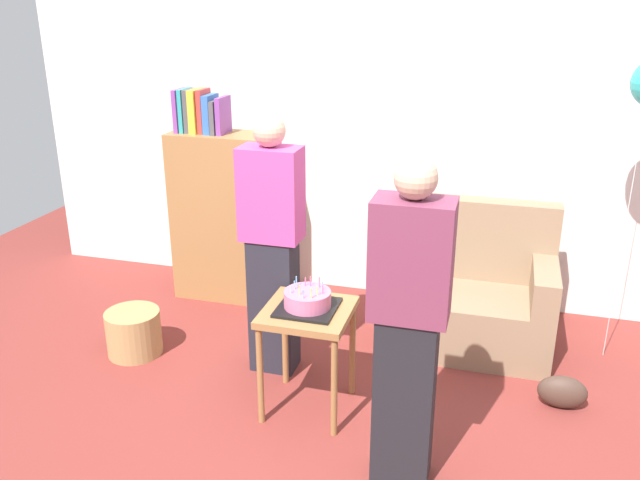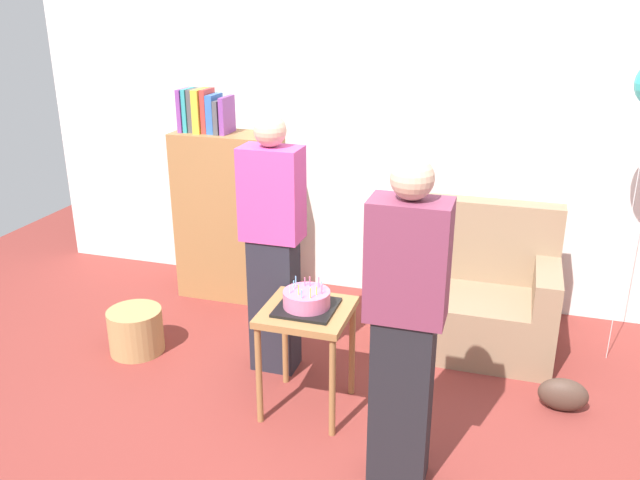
{
  "view_description": "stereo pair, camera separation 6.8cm",
  "coord_description": "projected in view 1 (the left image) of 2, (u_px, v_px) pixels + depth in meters",
  "views": [
    {
      "loc": [
        0.77,
        -2.8,
        2.26
      ],
      "look_at": [
        -0.2,
        0.56,
        0.95
      ],
      "focal_mm": 36.89,
      "sensor_mm": 36.0,
      "label": 1
    },
    {
      "loc": [
        0.83,
        -2.78,
        2.26
      ],
      "look_at": [
        -0.2,
        0.56,
        0.95
      ],
      "focal_mm": 36.89,
      "sensor_mm": 36.0,
      "label": 2
    }
  ],
  "objects": [
    {
      "name": "person_blowing_candles",
      "position": [
        272.0,
        246.0,
        3.97
      ],
      "size": [
        0.36,
        0.22,
        1.63
      ],
      "rotation": [
        0.0,
        0.0,
        -0.3
      ],
      "color": "#23232D",
      "rests_on": "ground_plane"
    },
    {
      "name": "side_table",
      "position": [
        308.0,
        325.0,
        3.65
      ],
      "size": [
        0.48,
        0.48,
        0.63
      ],
      "color": "olive",
      "rests_on": "ground_plane"
    },
    {
      "name": "ground_plane",
      "position": [
        326.0,
        445.0,
        3.51
      ],
      "size": [
        8.0,
        8.0,
        0.0
      ],
      "primitive_type": "plane",
      "color": "maroon"
    },
    {
      "name": "birthday_cake",
      "position": [
        307.0,
        301.0,
        3.6
      ],
      "size": [
        0.32,
        0.32,
        0.17
      ],
      "color": "black",
      "rests_on": "side_table"
    },
    {
      "name": "wall_back",
      "position": [
        400.0,
        125.0,
        4.88
      ],
      "size": [
        6.0,
        0.1,
        2.7
      ],
      "primitive_type": "cube",
      "color": "silver",
      "rests_on": "ground_plane"
    },
    {
      "name": "person_holding_cake",
      "position": [
        408.0,
        326.0,
        3.01
      ],
      "size": [
        0.36,
        0.22,
        1.63
      ],
      "rotation": [
        0.0,
        0.0,
        3.19
      ],
      "color": "black",
      "rests_on": "ground_plane"
    },
    {
      "name": "couch",
      "position": [
        468.0,
        295.0,
        4.46
      ],
      "size": [
        1.1,
        0.7,
        0.96
      ],
      "color": "#8C7054",
      "rests_on": "ground_plane"
    },
    {
      "name": "wicker_basket",
      "position": [
        134.0,
        332.0,
        4.37
      ],
      "size": [
        0.36,
        0.36,
        0.3
      ],
      "primitive_type": "cylinder",
      "color": "#A88451",
      "rests_on": "ground_plane"
    },
    {
      "name": "handbag",
      "position": [
        562.0,
        392.0,
        3.8
      ],
      "size": [
        0.28,
        0.14,
        0.2
      ],
      "primitive_type": "ellipsoid",
      "color": "#473328",
      "rests_on": "ground_plane"
    },
    {
      "name": "bookshelf",
      "position": [
        225.0,
        212.0,
        5.05
      ],
      "size": [
        0.8,
        0.36,
        1.62
      ],
      "color": "olive",
      "rests_on": "ground_plane"
    }
  ]
}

